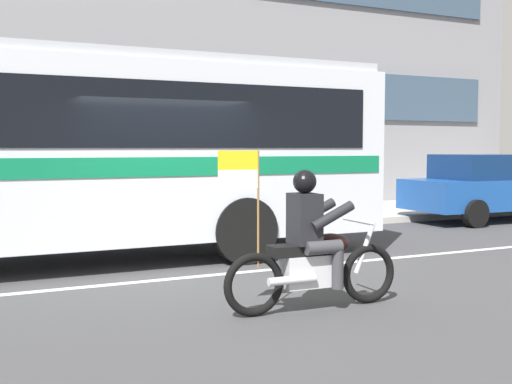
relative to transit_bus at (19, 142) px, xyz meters
The scene contains 7 objects.
ground_plane 2.95m from the transit_bus, 31.77° to the right, with size 60.00×60.00×0.00m, color #3D3D3F.
sidewalk_curb 4.72m from the transit_bus, 63.74° to the left, with size 28.00×3.80×0.15m, color #B7B2A8.
lane_center_stripe 3.23m from the transit_bus, 42.95° to the right, with size 26.60×0.14×0.01m, color silver.
office_building_facade 7.11m from the transit_bus, 72.71° to the left, with size 28.00×0.89×9.58m.
transit_bus is the anchor object (origin of this frame).
motorcycle_with_rider 4.99m from the transit_bus, 56.24° to the right, with size 2.20×0.64×1.78m.
parked_hatchback_downstreet 11.08m from the transit_bus, ahead, with size 4.41×1.94×1.64m.
Camera 1 is at (-2.73, -8.73, 1.81)m, focal length 43.68 mm.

